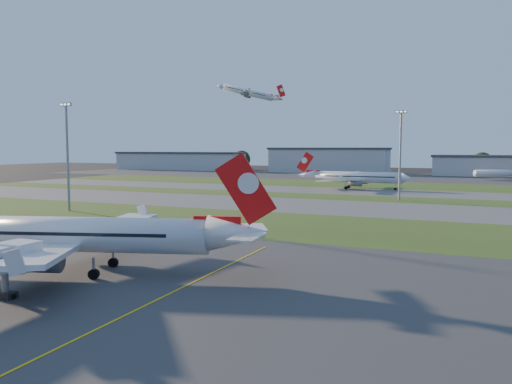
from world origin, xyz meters
The scene contains 21 objects.
ground centered at (0.00, 0.00, 0.00)m, with size 700.00×700.00×0.00m, color black.
apron_near centered at (0.00, 0.00, 0.01)m, with size 300.00×70.00×0.01m, color #333335.
grass_strip_a centered at (0.00, 52.00, 0.01)m, with size 300.00×34.00×0.01m, color #324C19.
taxiway_a centered at (0.00, 85.00, 0.01)m, with size 300.00×32.00×0.01m, color #515154.
grass_strip_b centered at (0.00, 110.00, 0.01)m, with size 300.00×18.00×0.01m, color #324C19.
taxiway_b centered at (0.00, 132.00, 0.01)m, with size 300.00×26.00×0.01m, color #515154.
grass_strip_c centered at (0.00, 165.00, 0.01)m, with size 300.00×40.00×0.01m, color #324C19.
apron_far centered at (0.00, 225.00, 0.01)m, with size 400.00×80.00×0.01m, color #333335.
yellow_line centered at (5.00, 0.00, 0.00)m, with size 0.25×60.00×0.02m, color gold.
airliner_parked centered at (-10.59, 6.57, 4.59)m, with size 40.67×34.26×13.08m.
airliner_taxiing centered at (-4.65, 142.48, 4.27)m, with size 38.96×33.05×12.16m.
airliner_departing centered at (-79.68, 213.24, 45.25)m, with size 33.90×28.53×10.89m.
mini_jet_near centered at (47.05, 222.14, 3.28)m, with size 24.90×17.08×9.48m.
light_mast_west centered at (-55.00, 52.00, 14.81)m, with size 3.20×0.70×25.80m.
light_mast_centre centered at (15.00, 108.00, 14.81)m, with size 3.20×0.70×25.80m.
hangar_far_west centered at (-150.00, 255.00, 6.14)m, with size 91.80×23.00×12.20m.
hangar_west centered at (-45.00, 255.00, 7.64)m, with size 71.40×23.00×15.20m.
tree_far_west centered at (-190.00, 268.00, 6.49)m, with size 11.00×11.00×12.00m.
tree_west centered at (-110.00, 270.00, 7.14)m, with size 12.10×12.10×13.20m.
tree_mid_west centered at (-20.00, 266.00, 5.84)m, with size 9.90×9.90×10.80m.
tree_mid_east centered at (40.00, 269.00, 6.81)m, with size 11.55×11.55×12.60m.
Camera 1 is at (33.26, -39.91, 15.28)m, focal length 35.00 mm.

